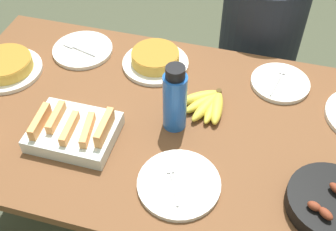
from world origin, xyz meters
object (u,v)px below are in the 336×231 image
Objects in this scene: skillet at (330,205)px; empty_plate_far_left at (179,184)px; banana_bunch at (208,104)px; empty_plate_near_front at (280,83)px; frittata_plate_center at (6,66)px; water_bottle at (175,99)px; person_figure at (254,67)px; empty_plate_far_right at (83,50)px; frittata_plate_side at (155,60)px; melon_tray at (74,131)px.

skillet reaches higher than empty_plate_far_left.
banana_bunch is 0.30m from empty_plate_near_front.
skillet reaches higher than frittata_plate_center.
person_figure is at bearing 72.52° from water_bottle.
empty_plate_near_front is at bearing 64.81° from empty_plate_far_left.
empty_plate_near_front and empty_plate_far_left have the same top height.
frittata_plate_center is 0.82m from empty_plate_far_left.
person_figure is (0.67, 0.41, -0.27)m from empty_plate_far_right.
frittata_plate_center is 1.03× the size of frittata_plate_side.
empty_plate_near_front is 0.87× the size of empty_plate_far_left.
skillet is 0.81m from frittata_plate_side.
empty_plate_near_front is 0.78m from empty_plate_far_right.
melon_tray is 0.76m from empty_plate_near_front.
skillet is 0.98m from person_figure.
water_bottle is at bearing -61.77° from frittata_plate_side.
empty_plate_near_front is at bearing -165.11° from skillet.
banana_bunch is 0.17m from water_bottle.
empty_plate_far_left is at bearing -90.57° from skillet.
banana_bunch is at bearing -102.12° from person_figure.
water_bottle reaches higher than frittata_plate_center.
person_figure is (0.37, 0.41, -0.29)m from frittata_plate_side.
frittata_plate_side is 0.56m from empty_plate_far_left.
empty_plate_far_left is (0.76, -0.33, -0.02)m from frittata_plate_center.
skillet is 1.22m from frittata_plate_center.
water_bottle is at bearing 107.82° from empty_plate_far_left.
frittata_plate_center is (-0.77, -0.01, 0.01)m from banana_bunch.
empty_plate_near_front is (-0.18, 0.50, -0.02)m from skillet.
person_figure is (-0.11, 0.39, -0.27)m from empty_plate_near_front.
skillet is at bearing -36.64° from banana_bunch.
empty_plate_far_right is at bearing 135.73° from empty_plate_far_left.
water_bottle reaches higher than melon_tray.
empty_plate_near_front is (0.47, 0.02, -0.02)m from frittata_plate_side.
empty_plate_near_front is (0.23, 0.19, -0.01)m from banana_bunch.
frittata_plate_center reaches higher than empty_plate_far_right.
empty_plate_near_front is at bearing 35.18° from melon_tray.
empty_plate_near_front is 0.87× the size of water_bottle.
skillet is 0.55m from water_bottle.
water_bottle reaches higher than banana_bunch.
melon_tray is at bearing -99.10° from skillet.
banana_bunch reaches higher than empty_plate_far_left.
frittata_plate_side reaches higher than empty_plate_far_right.
frittata_plate_side is at bearing -131.32° from skillet.
empty_plate_near_front is 0.90× the size of empty_plate_far_right.
banana_bunch is at bearing 48.91° from water_bottle.
melon_tray is 1.02× the size of frittata_plate_center.
banana_bunch is 0.69× the size of frittata_plate_center.
frittata_plate_center is at bearing -146.41° from person_figure.
empty_plate_far_right is (-0.78, -0.01, -0.00)m from empty_plate_near_front.
empty_plate_far_left is (0.37, -0.09, -0.02)m from melon_tray.
water_bottle reaches higher than empty_plate_far_left.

